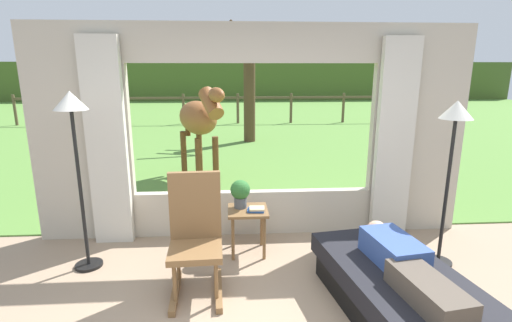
% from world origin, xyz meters
% --- Properties ---
extents(back_wall_with_window, '(5.20, 0.12, 2.55)m').
position_xyz_m(back_wall_with_window, '(0.00, 2.26, 1.25)').
color(back_wall_with_window, '#BCB29E').
rests_on(back_wall_with_window, ground_plane).
extents(curtain_panel_left, '(0.44, 0.10, 2.40)m').
position_xyz_m(curtain_panel_left, '(-1.69, 2.12, 1.20)').
color(curtain_panel_left, beige).
rests_on(curtain_panel_left, ground_plane).
extents(curtain_panel_right, '(0.44, 0.10, 2.40)m').
position_xyz_m(curtain_panel_right, '(1.69, 2.12, 1.20)').
color(curtain_panel_right, beige).
rests_on(curtain_panel_right, ground_plane).
extents(outdoor_pasture_lawn, '(36.00, 21.68, 0.02)m').
position_xyz_m(outdoor_pasture_lawn, '(0.00, 13.16, 0.01)').
color(outdoor_pasture_lawn, '#568438').
rests_on(outdoor_pasture_lawn, ground_plane).
extents(distant_hill_ridge, '(36.00, 2.00, 2.40)m').
position_xyz_m(distant_hill_ridge, '(0.00, 23.00, 1.20)').
color(distant_hill_ridge, '#465C26').
rests_on(distant_hill_ridge, ground_plane).
extents(recliner_sofa, '(1.15, 1.82, 0.42)m').
position_xyz_m(recliner_sofa, '(1.10, 0.50, 0.22)').
color(recliner_sofa, black).
rests_on(recliner_sofa, ground_plane).
extents(reclining_person, '(0.43, 1.44, 0.22)m').
position_xyz_m(reclining_person, '(1.10, 0.45, 0.52)').
color(reclining_person, '#334C8C').
rests_on(reclining_person, recliner_sofa).
extents(rocking_chair, '(0.50, 0.70, 1.12)m').
position_xyz_m(rocking_chair, '(-0.61, 1.03, 0.55)').
color(rocking_chair, brown).
rests_on(rocking_chair, ground_plane).
extents(side_table, '(0.44, 0.44, 0.52)m').
position_xyz_m(side_table, '(-0.10, 1.72, 0.43)').
color(side_table, brown).
rests_on(side_table, ground_plane).
extents(potted_plant, '(0.22, 0.22, 0.32)m').
position_xyz_m(potted_plant, '(-0.18, 1.78, 0.70)').
color(potted_plant, '#4C5156').
rests_on(potted_plant, side_table).
extents(book_stack, '(0.20, 0.16, 0.04)m').
position_xyz_m(book_stack, '(-0.01, 1.65, 0.54)').
color(book_stack, '#23478C').
rests_on(book_stack, side_table).
extents(floor_lamp_left, '(0.32, 0.32, 1.84)m').
position_xyz_m(floor_lamp_left, '(-1.80, 1.51, 1.48)').
color(floor_lamp_left, black).
rests_on(floor_lamp_left, ground_plane).
extents(floor_lamp_right, '(0.32, 0.32, 1.74)m').
position_xyz_m(floor_lamp_right, '(1.93, 1.33, 1.40)').
color(floor_lamp_right, black).
rests_on(floor_lamp_right, ground_plane).
extents(horse, '(1.08, 1.78, 1.73)m').
position_xyz_m(horse, '(-0.83, 4.60, 1.16)').
color(horse, brown).
rests_on(horse, outdoor_pasture_lawn).
extents(pasture_tree, '(0.95, 1.09, 3.23)m').
position_xyz_m(pasture_tree, '(0.24, 8.36, 1.46)').
color(pasture_tree, '#4C3823').
rests_on(pasture_tree, outdoor_pasture_lawn).
extents(pasture_fence_line, '(16.10, 0.10, 1.10)m').
position_xyz_m(pasture_fence_line, '(0.00, 11.99, 0.74)').
color(pasture_fence_line, brown).
rests_on(pasture_fence_line, outdoor_pasture_lawn).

